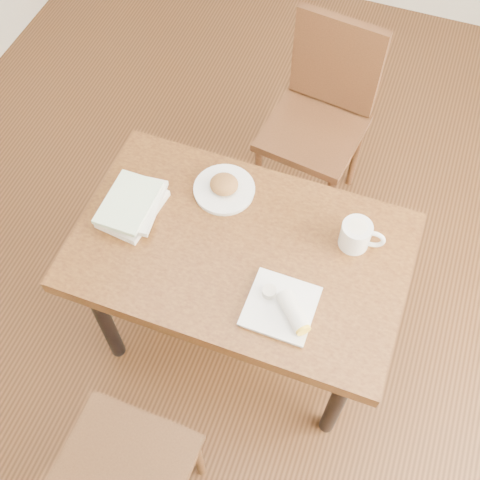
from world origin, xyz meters
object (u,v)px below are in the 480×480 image
(plate_scone, at_px, (224,188))
(coffee_mug, at_px, (357,235))
(table, at_px, (240,261))
(plate_burrito, at_px, (284,308))
(book_stack, at_px, (133,206))
(chair_far, at_px, (322,109))

(plate_scone, bearing_deg, coffee_mug, -6.07)
(table, relative_size, coffee_mug, 7.42)
(table, distance_m, plate_burrito, 0.30)
(coffee_mug, height_order, plate_burrito, coffee_mug)
(coffee_mug, bearing_deg, plate_scone, 173.93)
(coffee_mug, bearing_deg, table, -157.37)
(coffee_mug, bearing_deg, book_stack, -169.87)
(chair_far, bearing_deg, table, -93.18)
(chair_far, xyz_separation_m, coffee_mug, (0.32, -0.77, 0.26))
(coffee_mug, xyz_separation_m, book_stack, (-0.78, -0.14, -0.02))
(table, bearing_deg, plate_burrito, -39.08)
(table, relative_size, book_stack, 4.33)
(plate_burrito, bearing_deg, book_stack, 163.14)
(chair_far, height_order, plate_burrito, chair_far)
(book_stack, bearing_deg, plate_burrito, -16.86)
(plate_burrito, xyz_separation_m, book_stack, (-0.63, 0.19, 0.01))
(table, bearing_deg, coffee_mug, 22.63)
(chair_far, bearing_deg, plate_scone, -104.72)
(table, height_order, plate_scone, plate_scone)
(plate_scone, bearing_deg, chair_far, 75.28)
(table, bearing_deg, plate_scone, 123.59)
(coffee_mug, bearing_deg, plate_burrito, -114.49)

